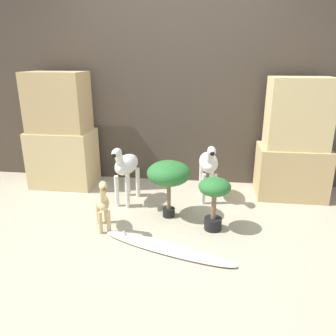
{
  "coord_description": "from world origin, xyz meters",
  "views": [
    {
      "loc": [
        0.43,
        -2.62,
        1.53
      ],
      "look_at": [
        -0.02,
        0.78,
        0.38
      ],
      "focal_mm": 35.0,
      "sensor_mm": 36.0,
      "label": 1
    }
  ],
  "objects_px": {
    "zebra_right": "(209,164)",
    "potted_palm_front": "(169,175)",
    "potted_palm_back": "(214,194)",
    "surfboard": "(166,247)",
    "zebra_left": "(126,166)",
    "giraffe_figurine": "(103,202)"
  },
  "relations": [
    {
      "from": "zebra_right",
      "to": "potted_palm_front",
      "type": "relative_size",
      "value": 1.16
    },
    {
      "from": "potted_palm_front",
      "to": "zebra_right",
      "type": "bearing_deg",
      "value": 51.74
    },
    {
      "from": "potted_palm_back",
      "to": "surfboard",
      "type": "height_order",
      "value": "potted_palm_back"
    },
    {
      "from": "zebra_left",
      "to": "surfboard",
      "type": "distance_m",
      "value": 1.13
    },
    {
      "from": "zebra_right",
      "to": "surfboard",
      "type": "relative_size",
      "value": 0.56
    },
    {
      "from": "surfboard",
      "to": "giraffe_figurine",
      "type": "bearing_deg",
      "value": 156.62
    },
    {
      "from": "zebra_left",
      "to": "potted_palm_back",
      "type": "height_order",
      "value": "zebra_left"
    },
    {
      "from": "potted_palm_front",
      "to": "potted_palm_back",
      "type": "bearing_deg",
      "value": -25.45
    },
    {
      "from": "potted_palm_front",
      "to": "surfboard",
      "type": "relative_size",
      "value": 0.48
    },
    {
      "from": "potted_palm_front",
      "to": "surfboard",
      "type": "xyz_separation_m",
      "value": [
        0.05,
        -0.61,
        -0.43
      ]
    },
    {
      "from": "zebra_left",
      "to": "giraffe_figurine",
      "type": "xyz_separation_m",
      "value": [
        -0.06,
        -0.63,
        -0.14
      ]
    },
    {
      "from": "zebra_right",
      "to": "giraffe_figurine",
      "type": "height_order",
      "value": "zebra_right"
    },
    {
      "from": "zebra_right",
      "to": "giraffe_figurine",
      "type": "bearing_deg",
      "value": -138.96
    },
    {
      "from": "zebra_right",
      "to": "giraffe_figurine",
      "type": "distance_m",
      "value": 1.27
    },
    {
      "from": "zebra_right",
      "to": "giraffe_figurine",
      "type": "relative_size",
      "value": 1.26
    },
    {
      "from": "potted_palm_back",
      "to": "potted_palm_front",
      "type": "bearing_deg",
      "value": 154.55
    },
    {
      "from": "zebra_left",
      "to": "potted_palm_back",
      "type": "relative_size",
      "value": 1.33
    },
    {
      "from": "giraffe_figurine",
      "to": "surfboard",
      "type": "relative_size",
      "value": 0.44
    },
    {
      "from": "giraffe_figurine",
      "to": "potted_palm_back",
      "type": "relative_size",
      "value": 1.05
    },
    {
      "from": "zebra_left",
      "to": "giraffe_figurine",
      "type": "height_order",
      "value": "zebra_left"
    },
    {
      "from": "zebra_right",
      "to": "surfboard",
      "type": "xyz_separation_m",
      "value": [
        -0.33,
        -1.1,
        -0.4
      ]
    },
    {
      "from": "giraffe_figurine",
      "to": "zebra_right",
      "type": "bearing_deg",
      "value": 41.04
    }
  ]
}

